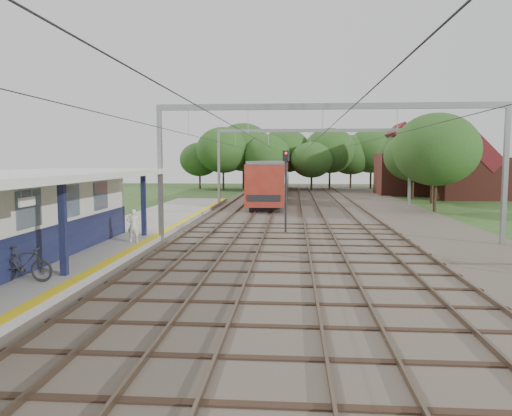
{
  "coord_description": "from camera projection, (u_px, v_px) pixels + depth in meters",
  "views": [
    {
      "loc": [
        1.79,
        -9.99,
        4.21
      ],
      "look_at": [
        -0.27,
        17.18,
        1.6
      ],
      "focal_mm": 35.0,
      "sensor_mm": 36.0,
      "label": 1
    }
  ],
  "objects": [
    {
      "name": "platform",
      "position": [
        107.0,
        241.0,
        24.9
      ],
      "size": [
        5.0,
        52.0,
        0.35
      ],
      "primitive_type": "cube",
      "color": "gray",
      "rests_on": "ground"
    },
    {
      "name": "signal_post",
      "position": [
        286.0,
        180.0,
        28.23
      ],
      "size": [
        0.38,
        0.33,
        4.76
      ],
      "rotation": [
        0.0,
        0.0,
        -0.4
      ],
      "color": "black",
      "rests_on": "ground"
    },
    {
      "name": "tree_band",
      "position": [
        309.0,
        155.0,
        66.39
      ],
      "size": [
        31.72,
        30.88,
        8.82
      ],
      "color": "#382619",
      "rests_on": "ground"
    },
    {
      "name": "canopy",
      "position": [
        7.0,
        177.0,
        16.64
      ],
      "size": [
        6.4,
        20.0,
        3.44
      ],
      "color": "#121638",
      "rests_on": "platform"
    },
    {
      "name": "house_near",
      "position": [
        471.0,
        172.0,
        54.25
      ],
      "size": [
        7.0,
        6.12,
        7.89
      ],
      "color": "brown",
      "rests_on": "ground"
    },
    {
      "name": "catenary_system",
      "position": [
        317.0,
        142.0,
        34.77
      ],
      "size": [
        17.22,
        88.0,
        7.0
      ],
      "color": "gray",
      "rests_on": "ground"
    },
    {
      "name": "ground",
      "position": [
        207.0,
        362.0,
        10.45
      ],
      "size": [
        160.0,
        160.0,
        0.0
      ],
      "primitive_type": "plane",
      "color": "#2D4C1E",
      "rests_on": "ground"
    },
    {
      "name": "ballast_bed",
      "position": [
        321.0,
        212.0,
        39.92
      ],
      "size": [
        18.0,
        90.0,
        0.1
      ],
      "primitive_type": "cube",
      "color": "#473D33",
      "rests_on": "ground"
    },
    {
      "name": "bicycle",
      "position": [
        24.0,
        264.0,
        15.87
      ],
      "size": [
        1.91,
        0.59,
        1.14
      ],
      "primitive_type": "imported",
      "rotation": [
        0.0,
        0.0,
        1.54
      ],
      "color": "black",
      "rests_on": "platform"
    },
    {
      "name": "person",
      "position": [
        133.0,
        225.0,
        23.53
      ],
      "size": [
        0.63,
        0.47,
        1.59
      ],
      "primitive_type": "imported",
      "rotation": [
        0.0,
        0.0,
        3.31
      ],
      "color": "silver",
      "rests_on": "platform"
    },
    {
      "name": "house_far",
      "position": [
        411.0,
        168.0,
        60.55
      ],
      "size": [
        8.0,
        6.12,
        8.66
      ],
      "color": "brown",
      "rests_on": "ground"
    },
    {
      "name": "rail_tracks",
      "position": [
        290.0,
        211.0,
        40.1
      ],
      "size": [
        11.8,
        88.0,
        0.15
      ],
      "color": "brown",
      "rests_on": "ballast_bed"
    },
    {
      "name": "train",
      "position": [
        274.0,
        177.0,
        57.42
      ],
      "size": [
        3.09,
        38.43,
        4.04
      ],
      "color": "black",
      "rests_on": "ballast_bed"
    },
    {
      "name": "yellow_stripe",
      "position": [
        151.0,
        238.0,
        24.71
      ],
      "size": [
        0.45,
        52.0,
        0.01
      ],
      "primitive_type": "cube",
      "color": "yellow",
      "rests_on": "platform"
    }
  ]
}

